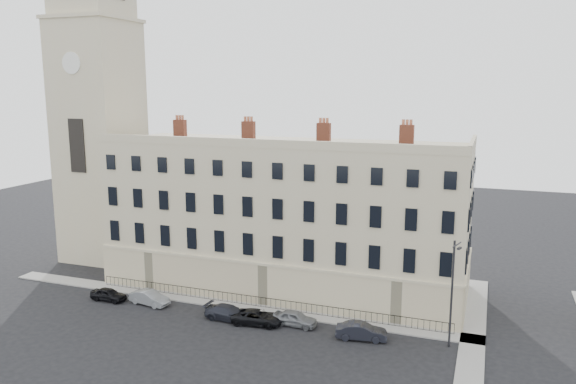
% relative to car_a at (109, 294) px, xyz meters
% --- Properties ---
extents(ground, '(160.00, 160.00, 0.00)m').
position_rel_car_a_xyz_m(ground, '(20.62, -2.00, -0.62)').
color(ground, black).
rests_on(ground, ground).
extents(terrace, '(36.22, 12.22, 17.00)m').
position_rel_car_a_xyz_m(terrace, '(14.66, 9.97, 6.88)').
color(terrace, beige).
rests_on(terrace, ground).
extents(church_tower, '(8.00, 8.13, 44.00)m').
position_rel_car_a_xyz_m(church_tower, '(-9.38, 12.00, 18.04)').
color(church_tower, beige).
rests_on(church_tower, ground).
extents(pavement_terrace, '(48.00, 2.00, 0.12)m').
position_rel_car_a_xyz_m(pavement_terrace, '(10.62, 3.00, -0.56)').
color(pavement_terrace, gray).
rests_on(pavement_terrace, ground).
extents(pavement_east_return, '(2.00, 24.00, 0.12)m').
position_rel_car_a_xyz_m(pavement_east_return, '(33.62, 6.00, -0.56)').
color(pavement_east_return, gray).
rests_on(pavement_east_return, ground).
extents(railings, '(35.00, 0.04, 0.96)m').
position_rel_car_a_xyz_m(railings, '(14.62, 3.40, -0.07)').
color(railings, black).
rests_on(railings, ground).
extents(car_a, '(3.63, 1.48, 1.23)m').
position_rel_car_a_xyz_m(car_a, '(0.00, 0.00, 0.00)').
color(car_a, black).
rests_on(car_a, ground).
extents(car_b, '(4.24, 2.00, 1.34)m').
position_rel_car_a_xyz_m(car_b, '(4.32, 0.49, 0.05)').
color(car_b, gray).
rests_on(car_b, ground).
extents(car_c, '(4.60, 2.06, 1.31)m').
position_rel_car_a_xyz_m(car_c, '(13.04, -0.17, 0.04)').
color(car_c, '#23242E').
rests_on(car_c, ground).
extents(car_d, '(4.73, 2.56, 1.26)m').
position_rel_car_a_xyz_m(car_d, '(15.76, -0.13, 0.01)').
color(car_d, black).
rests_on(car_d, ground).
extents(car_e, '(3.97, 1.76, 1.33)m').
position_rel_car_a_xyz_m(car_e, '(18.97, 0.72, 0.05)').
color(car_e, slate).
rests_on(car_e, ground).
extents(car_f, '(4.37, 2.14, 1.38)m').
position_rel_car_a_xyz_m(car_f, '(24.99, 0.02, 0.07)').
color(car_f, black).
rests_on(car_f, ground).
extents(streetlamp, '(0.69, 1.86, 8.79)m').
position_rel_car_a_xyz_m(streetlamp, '(31.91, 0.95, 4.25)').
color(streetlamp, '#2D2D32').
rests_on(streetlamp, ground).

